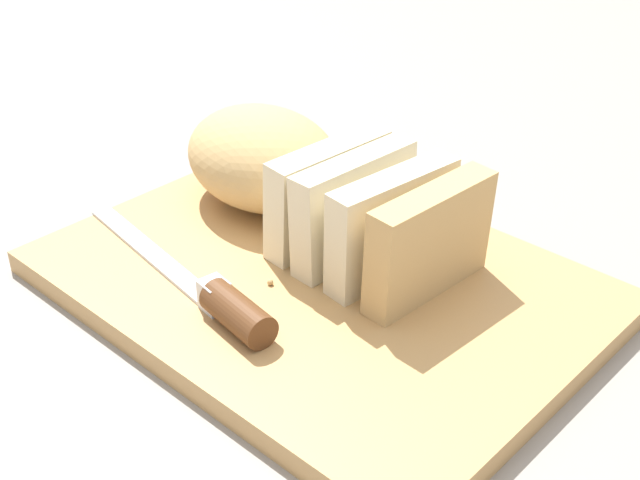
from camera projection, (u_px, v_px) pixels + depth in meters
The scene contains 6 objects.
ground_plane at pixel (320, 293), 0.67m from camera, with size 3.00×3.00×0.00m, color gray.
cutting_board at pixel (320, 283), 0.67m from camera, with size 0.41×0.30×0.02m, color tan.
bread_loaf at pixel (303, 179), 0.71m from camera, with size 0.29×0.14×0.09m.
bread_knife at pixel (220, 300), 0.61m from camera, with size 0.25×0.05×0.03m.
crumb_near_knife at pixel (282, 209), 0.74m from camera, with size 0.00×0.00×0.00m, color tan.
crumb_near_loaf at pixel (270, 282), 0.65m from camera, with size 0.00×0.00×0.00m, color tan.
Camera 1 is at (0.38, -0.40, 0.38)m, focal length 47.81 mm.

